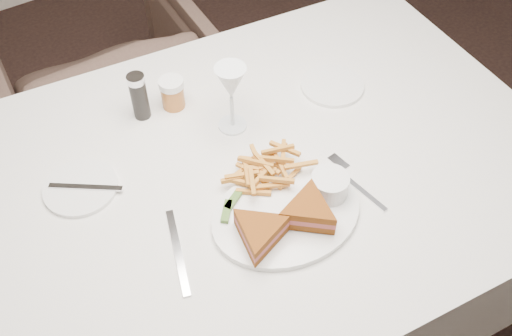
{
  "coord_description": "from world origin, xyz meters",
  "views": [
    {
      "loc": [
        -0.73,
        -0.37,
        1.72
      ],
      "look_at": [
        -0.29,
        0.29,
        0.8
      ],
      "focal_mm": 40.0,
      "sensor_mm": 36.0,
      "label": 1
    }
  ],
  "objects": [
    {
      "name": "table_setting",
      "position": [
        -0.28,
        0.29,
        0.79
      ],
      "size": [
        0.82,
        0.66,
        0.18
      ],
      "color": "white",
      "rests_on": "table"
    },
    {
      "name": "chair_far",
      "position": [
        -0.32,
        1.25,
        0.36
      ],
      "size": [
        0.74,
        0.7,
        0.72
      ],
      "primitive_type": "imported",
      "rotation": [
        0.0,
        0.0,
        3.07
      ],
      "color": "#46332B",
      "rests_on": "ground"
    },
    {
      "name": "table",
      "position": [
        -0.29,
        0.34,
        0.38
      ],
      "size": [
        1.55,
        1.12,
        0.75
      ],
      "primitive_type": "cube",
      "rotation": [
        0.0,
        0.0,
        -0.12
      ],
      "color": "silver",
      "rests_on": "ground"
    }
  ]
}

